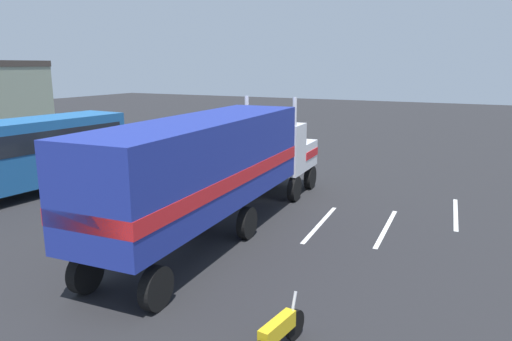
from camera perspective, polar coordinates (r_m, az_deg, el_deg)
ground_plane at (r=21.69m, az=1.47°, el=-2.87°), size 120.00×120.00×0.00m
lane_stripe_near at (r=17.86m, az=7.76°, el=-6.41°), size 4.40×0.41×0.01m
lane_stripe_mid at (r=17.92m, az=15.46°, el=-6.70°), size 4.40×0.32×0.01m
lane_stripe_far at (r=20.46m, az=23.00°, el=-4.84°), size 4.40×0.48×0.01m
semi_truck at (r=16.20m, az=-4.52°, el=0.93°), size 14.28×3.55×4.50m
person_bystander at (r=17.38m, az=-15.68°, el=-4.24°), size 0.39×0.48×1.63m
parked_bus at (r=23.27m, az=-27.59°, el=1.96°), size 11.18×3.49×3.40m
motorcycle at (r=10.11m, az=2.62°, el=-19.12°), size 2.10×0.39×1.12m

